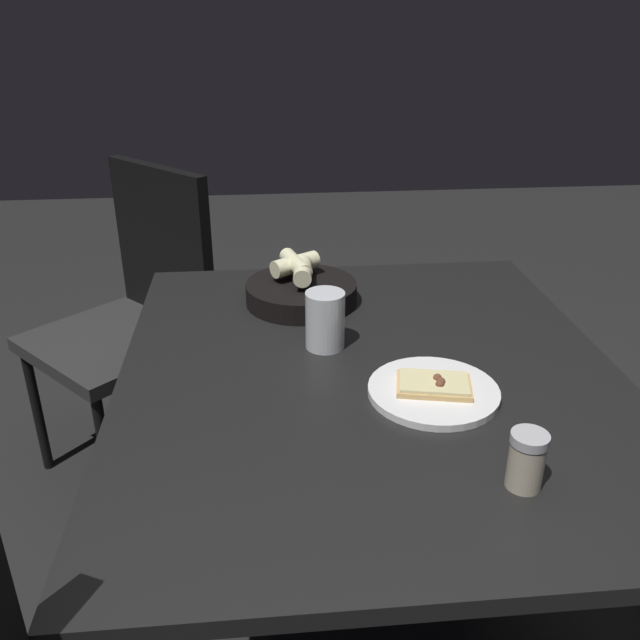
% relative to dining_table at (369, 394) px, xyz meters
% --- Properties ---
extents(ground, '(8.00, 8.00, 0.00)m').
position_rel_dining_table_xyz_m(ground, '(0.00, 0.00, -0.65)').
color(ground, black).
extents(dining_table, '(1.13, 0.97, 0.70)m').
position_rel_dining_table_xyz_m(dining_table, '(0.00, 0.00, 0.00)').
color(dining_table, black).
rests_on(dining_table, ground).
extents(pizza_plate, '(0.24, 0.24, 0.04)m').
position_rel_dining_table_xyz_m(pizza_plate, '(0.10, 0.10, 0.07)').
color(pizza_plate, white).
rests_on(pizza_plate, dining_table).
extents(bread_basket, '(0.26, 0.26, 0.11)m').
position_rel_dining_table_xyz_m(bread_basket, '(-0.34, -0.11, 0.09)').
color(bread_basket, black).
rests_on(bread_basket, dining_table).
extents(beer_glass, '(0.08, 0.08, 0.12)m').
position_rel_dining_table_xyz_m(beer_glass, '(-0.10, -0.08, 0.11)').
color(beer_glass, silver).
rests_on(beer_glass, dining_table).
extents(pepper_shaker, '(0.06, 0.06, 0.09)m').
position_rel_dining_table_xyz_m(pepper_shaker, '(0.36, 0.17, 0.10)').
color(pepper_shaker, '#BFB299').
rests_on(pepper_shaker, dining_table).
extents(chair_far, '(0.62, 0.62, 0.93)m').
position_rel_dining_table_xyz_m(chair_far, '(-0.74, -0.58, -0.11)').
color(chair_far, '#292929').
rests_on(chair_far, ground).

